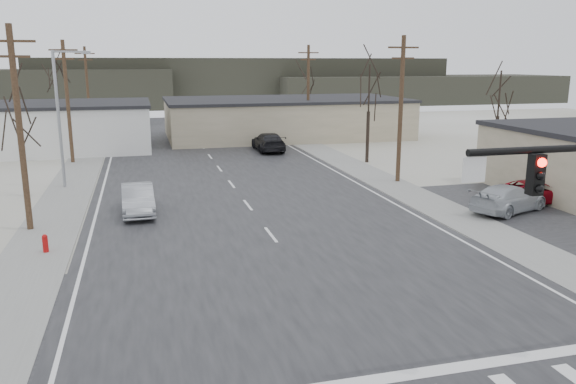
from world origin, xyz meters
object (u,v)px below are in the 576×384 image
sedan_crossing (138,199)px  car_far_a (268,142)px  car_far_b (139,119)px  fire_hydrant (45,243)px  car_parked_red (536,192)px  car_parked_silver (508,198)px

sedan_crossing → car_far_a: 23.36m
car_far_a → car_far_b: car_far_a is taller
fire_hydrant → car_far_b: (4.23, 53.20, 0.34)m
car_parked_red → car_far_a: bearing=27.3°
car_far_a → car_parked_silver: size_ratio=1.13×
sedan_crossing → car_parked_silver: size_ratio=0.92×
sedan_crossing → car_parked_red: sedan_crossing is taller
sedan_crossing → car_parked_silver: 20.68m
fire_hydrant → car_parked_red: car_parked_red is taller
car_far_b → car_parked_silver: bearing=-84.2°
car_parked_red → car_parked_silver: 3.09m
car_parked_red → car_parked_silver: size_ratio=0.93×
car_far_a → car_far_b: bearing=-66.0°
sedan_crossing → car_far_a: size_ratio=0.82×
fire_hydrant → car_far_b: car_far_b is taller
car_far_a → car_parked_red: size_ratio=1.21×
fire_hydrant → car_parked_silver: bearing=2.0°
fire_hydrant → car_far_b: size_ratio=0.20×
car_far_a → fire_hydrant: bearing=59.1°
fire_hydrant → sedan_crossing: sedan_crossing is taller
car_parked_silver → sedan_crossing: bearing=54.3°
car_far_b → car_far_a: bearing=-81.8°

